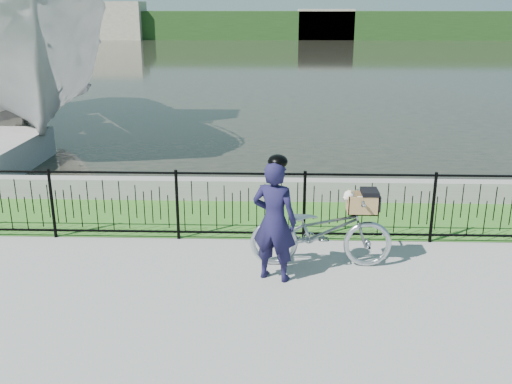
{
  "coord_description": "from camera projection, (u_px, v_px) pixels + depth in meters",
  "views": [
    {
      "loc": [
        0.52,
        -6.83,
        3.57
      ],
      "look_at": [
        0.26,
        1.0,
        1.0
      ],
      "focal_mm": 40.0,
      "sensor_mm": 36.0,
      "label": 1
    }
  ],
  "objects": [
    {
      "name": "grass_strip",
      "position": [
        244.0,
        217.0,
        10.08
      ],
      "size": [
        60.0,
        2.0,
        0.01
      ],
      "primitive_type": "cube",
      "color": "#346921",
      "rests_on": "ground"
    },
    {
      "name": "far_building_right",
      "position": [
        326.0,
        24.0,
        62.48
      ],
      "size": [
        6.0,
        3.0,
        3.2
      ],
      "primitive_type": "cube",
      "color": "#A99E87",
      "rests_on": "ground"
    },
    {
      "name": "fence",
      "position": [
        241.0,
        206.0,
        8.95
      ],
      "size": [
        14.0,
        0.06,
        1.15
      ],
      "primitive_type": null,
      "color": "black",
      "rests_on": "ground"
    },
    {
      "name": "quay_wall",
      "position": [
        247.0,
        189.0,
        10.97
      ],
      "size": [
        60.0,
        0.3,
        0.4
      ],
      "primitive_type": "cube",
      "color": "gray",
      "rests_on": "ground"
    },
    {
      "name": "water",
      "position": [
        268.0,
        60.0,
        38.95
      ],
      "size": [
        120.0,
        120.0,
        0.0
      ],
      "primitive_type": "plane",
      "color": "black",
      "rests_on": "ground"
    },
    {
      "name": "far_building_left",
      "position": [
        107.0,
        21.0,
        62.64
      ],
      "size": [
        8.0,
        4.0,
        4.0
      ],
      "primitive_type": "cube",
      "color": "#A99E87",
      "rests_on": "ground"
    },
    {
      "name": "ground",
      "position": [
        234.0,
        286.0,
        7.61
      ],
      "size": [
        120.0,
        120.0,
        0.0
      ],
      "primitive_type": "plane",
      "color": "gray",
      "rests_on": "ground"
    },
    {
      "name": "bicycle_rig",
      "position": [
        322.0,
        230.0,
        8.08
      ],
      "size": [
        2.01,
        0.7,
        1.16
      ],
      "color": "#A6ABB2",
      "rests_on": "ground"
    },
    {
      "name": "boat_near",
      "position": [
        26.0,
        56.0,
        16.13
      ],
      "size": [
        8.66,
        11.68,
        6.05
      ],
      "color": "#ACACAC",
      "rests_on": "water"
    },
    {
      "name": "cyclist",
      "position": [
        274.0,
        219.0,
        7.57
      ],
      "size": [
        0.71,
        0.58,
        1.74
      ],
      "color": "#151233",
      "rests_on": "ground"
    },
    {
      "name": "far_treeline",
      "position": [
        271.0,
        25.0,
        64.13
      ],
      "size": [
        120.0,
        6.0,
        3.0
      ],
      "primitive_type": "cube",
      "color": "#21441A",
      "rests_on": "ground"
    }
  ]
}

